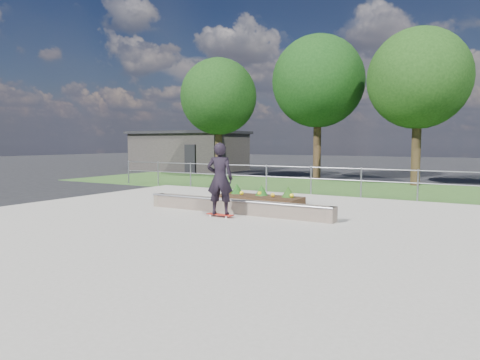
% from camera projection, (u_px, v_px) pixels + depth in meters
% --- Properties ---
extents(ground, '(120.00, 120.00, 0.00)m').
position_uv_depth(ground, '(203.00, 228.00, 10.74)').
color(ground, black).
rests_on(ground, ground).
extents(grass_verge, '(30.00, 8.00, 0.02)m').
position_uv_depth(grass_verge, '(337.00, 188.00, 20.20)').
color(grass_verge, '#2E5221').
rests_on(grass_verge, ground).
extents(concrete_slab, '(15.00, 15.00, 0.06)m').
position_uv_depth(concrete_slab, '(203.00, 227.00, 10.73)').
color(concrete_slab, gray).
rests_on(concrete_slab, ground).
extents(fence, '(20.06, 0.06, 1.20)m').
position_uv_depth(fence, '(311.00, 177.00, 17.12)').
color(fence, '#919399').
rests_on(fence, ground).
extents(building, '(8.40, 5.40, 3.00)m').
position_uv_depth(building, '(189.00, 151.00, 33.12)').
color(building, '#2B2826').
rests_on(building, ground).
extents(tree_far_left, '(4.55, 4.55, 7.15)m').
position_uv_depth(tree_far_left, '(218.00, 97.00, 25.52)').
color(tree_far_left, black).
rests_on(tree_far_left, ground).
extents(tree_mid_left, '(5.25, 5.25, 8.25)m').
position_uv_depth(tree_mid_left, '(318.00, 82.00, 24.41)').
color(tree_mid_left, '#302013').
rests_on(tree_mid_left, ground).
extents(tree_mid_right, '(4.90, 4.90, 7.70)m').
position_uv_depth(tree_mid_right, '(419.00, 79.00, 20.82)').
color(tree_mid_right, '#2F2112').
rests_on(tree_mid_right, ground).
extents(grind_ledge, '(6.00, 0.44, 0.43)m').
position_uv_depth(grind_ledge, '(236.00, 206.00, 12.56)').
color(grind_ledge, brown).
rests_on(grind_ledge, concrete_slab).
extents(planter_bed, '(3.00, 1.20, 0.61)m').
position_uv_depth(planter_bed, '(259.00, 198.00, 14.67)').
color(planter_bed, black).
rests_on(planter_bed, concrete_slab).
extents(skateboarder, '(0.85, 0.70, 2.08)m').
position_uv_depth(skateboarder, '(220.00, 179.00, 11.84)').
color(skateboarder, silver).
rests_on(skateboarder, concrete_slab).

